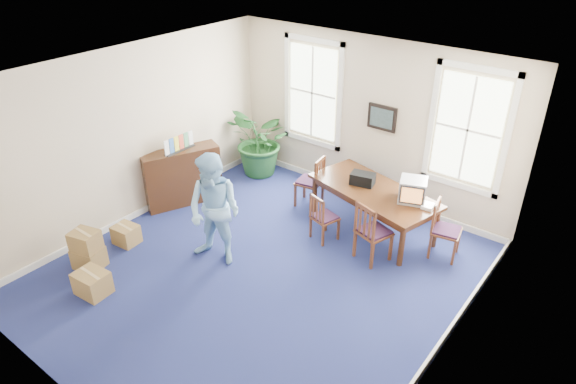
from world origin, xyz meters
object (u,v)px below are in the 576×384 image
Objects in this scene: man at (215,211)px; credenza at (182,176)px; potted_plant at (261,142)px; conference_table at (372,209)px; chair_near_left at (325,217)px; cardboard_boxes at (98,250)px; crt_tv at (413,190)px.

man is 1.29× the size of credenza.
man reaches higher than potted_plant.
conference_table is 2.63× the size of chair_near_left.
cardboard_boxes is at bearing -53.20° from credenza.
cardboard_boxes is (-2.40, -2.94, -0.10)m from chair_near_left.
credenza is at bearing 103.10° from cardboard_boxes.
conference_table is 4.73m from cardboard_boxes.
crt_tv is at bearing 18.69° from conference_table.
chair_near_left is 3.01m from credenza.
potted_plant is (-1.44, 2.84, -0.18)m from man.
chair_near_left is 0.60× the size of credenza.
crt_tv is 4.41m from credenza.
cardboard_boxes is (-3.59, -3.80, -0.65)m from crt_tv.
potted_plant is (-3.68, 0.38, -0.23)m from crt_tv.
man reaches higher than credenza.
chair_near_left is 1.99m from man.
chair_near_left is at bearing 36.03° from credenza.
chair_near_left is (-1.18, -0.86, -0.56)m from crt_tv.
conference_table is 1.23× the size of man.
conference_table is 1.91× the size of cardboard_boxes.
chair_near_left is 0.58× the size of potted_plant.
crt_tv reaches higher than chair_near_left.
cardboard_boxes is at bearing -153.93° from crt_tv.
credenza is 2.37m from cardboard_boxes.
crt_tv is at bearing 43.73° from credenza.
conference_table is at bearing 163.77° from crt_tv.
conference_table is 4.93× the size of crt_tv.
conference_table is 3.72m from credenza.
cardboard_boxes is (0.09, -4.18, -0.42)m from potted_plant.
man reaches higher than conference_table.
man reaches higher than chair_near_left.
chair_near_left is 3.80m from cardboard_boxes.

